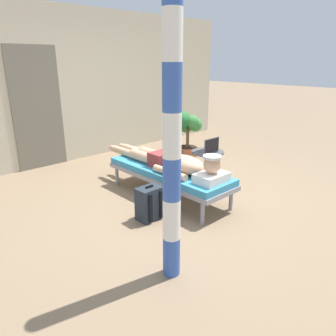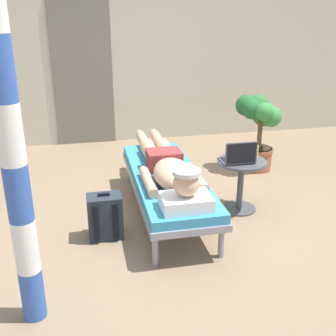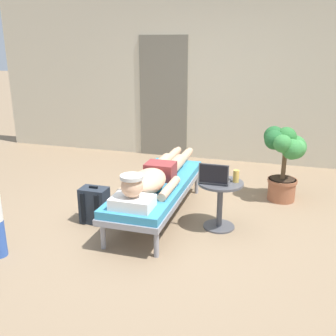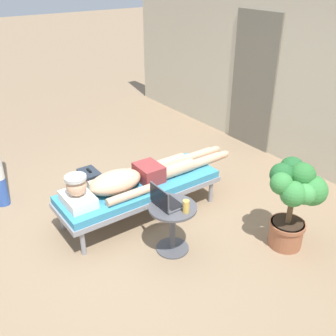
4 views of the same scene
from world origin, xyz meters
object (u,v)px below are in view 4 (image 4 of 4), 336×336
lounge_chair (140,189)px  laptop (165,200)px  potted_plant (294,196)px  person_reclining (134,177)px  drink_glass (186,206)px  side_table (173,221)px  backpack (91,186)px

lounge_chair → laptop: size_ratio=6.12×
lounge_chair → potted_plant: (1.36, 0.96, 0.24)m
person_reclining → drink_glass: 0.88m
lounge_chair → drink_glass: (0.88, -0.02, 0.24)m
side_table → drink_glass: (0.15, 0.05, 0.23)m
side_table → laptop: laptop is taller
lounge_chair → person_reclining: size_ratio=0.87×
person_reclining → side_table: size_ratio=4.15×
backpack → potted_plant: bearing=33.0°
lounge_chair → side_table: 0.73m
lounge_chair → backpack: 0.72m
lounge_chair → potted_plant: 1.68m
lounge_chair → person_reclining: 0.19m
lounge_chair → backpack: bearing=-152.5°
backpack → person_reclining: bearing=22.3°
person_reclining → laptop: 0.68m
laptop → drink_glass: bearing=24.9°
lounge_chair → drink_glass: size_ratio=14.60×
backpack → lounge_chair: bearing=27.5°
person_reclining → drink_glass: (0.88, 0.05, 0.07)m
drink_glass → potted_plant: size_ratio=0.14×
lounge_chair → laptop: laptop is taller
person_reclining → potted_plant: (1.36, 1.03, 0.07)m
person_reclining → side_table: person_reclining is taller
backpack → potted_plant: size_ratio=0.46×
person_reclining → potted_plant: size_ratio=2.35×
backpack → potted_plant: (1.98, 1.29, 0.39)m
laptop → backpack: laptop is taller
laptop → drink_glass: laptop is taller
person_reclining → backpack: size_ratio=5.12×
person_reclining → side_table: (0.73, 0.00, -0.16)m
side_table → drink_glass: drink_glass is taller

